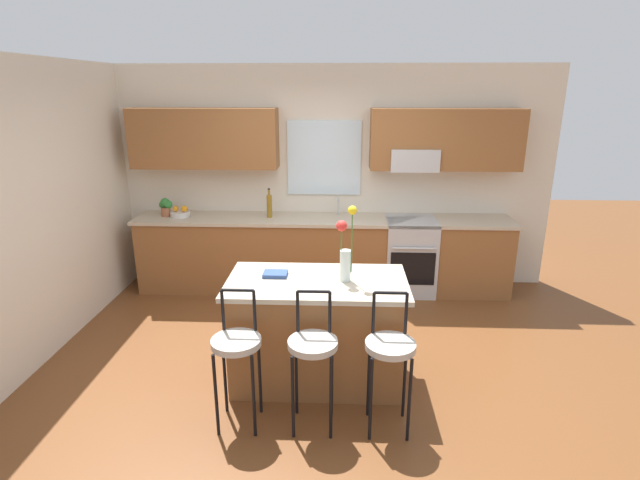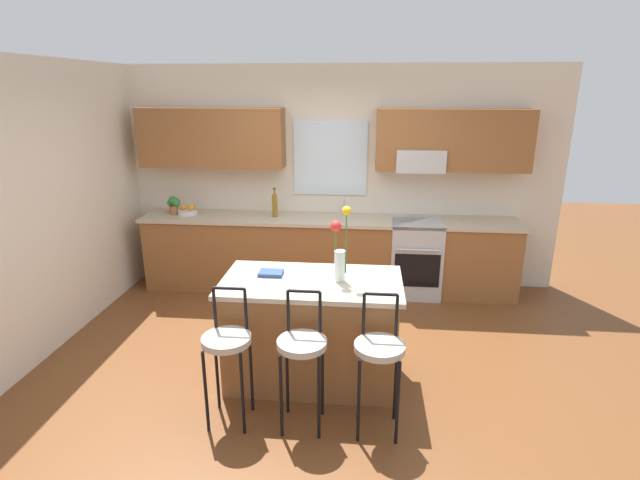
{
  "view_description": "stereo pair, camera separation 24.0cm",
  "coord_description": "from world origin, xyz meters",
  "px_view_note": "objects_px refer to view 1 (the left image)",
  "views": [
    {
      "loc": [
        0.21,
        -3.97,
        2.42
      ],
      "look_at": [
        0.01,
        0.55,
        1.0
      ],
      "focal_mm": 27.2,
      "sensor_mm": 36.0,
      "label": 1
    },
    {
      "loc": [
        0.45,
        -3.95,
        2.42
      ],
      "look_at": [
        0.01,
        0.55,
        1.0
      ],
      "focal_mm": 27.2,
      "sensor_mm": 36.0,
      "label": 2
    }
  ],
  "objects_px": {
    "bar_stool_near": "(237,348)",
    "bar_stool_far": "(390,351)",
    "kitchen_island": "(317,330)",
    "bottle_olive_oil": "(269,206)",
    "cookbook": "(275,274)",
    "fruit_bowl_oranges": "(180,213)",
    "oven_range": "(409,256)",
    "bar_stool_middle": "(313,349)",
    "potted_plant_small": "(166,206)",
    "flower_vase": "(345,251)"
  },
  "relations": [
    {
      "from": "potted_plant_small",
      "to": "flower_vase",
      "type": "bearing_deg",
      "value": -42.45
    },
    {
      "from": "bar_stool_middle",
      "to": "cookbook",
      "type": "relative_size",
      "value": 5.21
    },
    {
      "from": "kitchen_island",
      "to": "cookbook",
      "type": "distance_m",
      "value": 0.6
    },
    {
      "from": "oven_range",
      "to": "flower_vase",
      "type": "relative_size",
      "value": 1.46
    },
    {
      "from": "bar_stool_near",
      "to": "bar_stool_far",
      "type": "relative_size",
      "value": 1.0
    },
    {
      "from": "oven_range",
      "to": "bottle_olive_oil",
      "type": "distance_m",
      "value": 1.82
    },
    {
      "from": "bar_stool_middle",
      "to": "bar_stool_far",
      "type": "relative_size",
      "value": 1.0
    },
    {
      "from": "bottle_olive_oil",
      "to": "potted_plant_small",
      "type": "bearing_deg",
      "value": -179.94
    },
    {
      "from": "kitchen_island",
      "to": "bar_stool_middle",
      "type": "bearing_deg",
      "value": -90.0
    },
    {
      "from": "bar_stool_middle",
      "to": "bar_stool_far",
      "type": "bearing_deg",
      "value": 0.0
    },
    {
      "from": "bottle_olive_oil",
      "to": "potted_plant_small",
      "type": "relative_size",
      "value": 1.58
    },
    {
      "from": "cookbook",
      "to": "potted_plant_small",
      "type": "distance_m",
      "value": 2.49
    },
    {
      "from": "bar_stool_near",
      "to": "cookbook",
      "type": "height_order",
      "value": "bar_stool_near"
    },
    {
      "from": "kitchen_island",
      "to": "bar_stool_near",
      "type": "distance_m",
      "value": 0.84
    },
    {
      "from": "bar_stool_middle",
      "to": "flower_vase",
      "type": "bearing_deg",
      "value": 69.62
    },
    {
      "from": "potted_plant_small",
      "to": "oven_range",
      "type": "bearing_deg",
      "value": -0.45
    },
    {
      "from": "bar_stool_middle",
      "to": "cookbook",
      "type": "height_order",
      "value": "bar_stool_middle"
    },
    {
      "from": "kitchen_island",
      "to": "bottle_olive_oil",
      "type": "height_order",
      "value": "bottle_olive_oil"
    },
    {
      "from": "bottle_olive_oil",
      "to": "potted_plant_small",
      "type": "distance_m",
      "value": 1.27
    },
    {
      "from": "fruit_bowl_oranges",
      "to": "potted_plant_small",
      "type": "relative_size",
      "value": 1.06
    },
    {
      "from": "bar_stool_far",
      "to": "fruit_bowl_oranges",
      "type": "height_order",
      "value": "fruit_bowl_oranges"
    },
    {
      "from": "potted_plant_small",
      "to": "bottle_olive_oil",
      "type": "bearing_deg",
      "value": 0.06
    },
    {
      "from": "bar_stool_far",
      "to": "potted_plant_small",
      "type": "height_order",
      "value": "potted_plant_small"
    },
    {
      "from": "oven_range",
      "to": "kitchen_island",
      "type": "height_order",
      "value": "same"
    },
    {
      "from": "oven_range",
      "to": "kitchen_island",
      "type": "distance_m",
      "value": 2.22
    },
    {
      "from": "kitchen_island",
      "to": "flower_vase",
      "type": "xyz_separation_m",
      "value": [
        0.23,
        -0.0,
        0.71
      ]
    },
    {
      "from": "flower_vase",
      "to": "cookbook",
      "type": "height_order",
      "value": "flower_vase"
    },
    {
      "from": "bar_stool_near",
      "to": "bar_stool_far",
      "type": "distance_m",
      "value": 1.1
    },
    {
      "from": "oven_range",
      "to": "bar_stool_far",
      "type": "bearing_deg",
      "value": -100.69
    },
    {
      "from": "bar_stool_far",
      "to": "bar_stool_middle",
      "type": "bearing_deg",
      "value": 180.0
    },
    {
      "from": "bottle_olive_oil",
      "to": "oven_range",
      "type": "bearing_deg",
      "value": -0.82
    },
    {
      "from": "bar_stool_far",
      "to": "bottle_olive_oil",
      "type": "height_order",
      "value": "bottle_olive_oil"
    },
    {
      "from": "cookbook",
      "to": "potted_plant_small",
      "type": "bearing_deg",
      "value": 129.84
    },
    {
      "from": "bar_stool_far",
      "to": "cookbook",
      "type": "distance_m",
      "value": 1.18
    },
    {
      "from": "bar_stool_middle",
      "to": "potted_plant_small",
      "type": "relative_size",
      "value": 4.61
    },
    {
      "from": "bar_stool_near",
      "to": "flower_vase",
      "type": "bearing_deg",
      "value": 38.28
    },
    {
      "from": "bottle_olive_oil",
      "to": "potted_plant_small",
      "type": "height_order",
      "value": "bottle_olive_oil"
    },
    {
      "from": "bar_stool_near",
      "to": "potted_plant_small",
      "type": "distance_m",
      "value": 2.98
    },
    {
      "from": "oven_range",
      "to": "kitchen_island",
      "type": "xyz_separation_m",
      "value": [
        -1.04,
        -1.97,
        0.0
      ]
    },
    {
      "from": "bar_stool_near",
      "to": "potted_plant_small",
      "type": "relative_size",
      "value": 4.61
    },
    {
      "from": "bar_stool_far",
      "to": "fruit_bowl_oranges",
      "type": "relative_size",
      "value": 4.34
    },
    {
      "from": "bar_stool_near",
      "to": "bottle_olive_oil",
      "type": "height_order",
      "value": "bottle_olive_oil"
    },
    {
      "from": "bar_stool_near",
      "to": "potted_plant_small",
      "type": "bearing_deg",
      "value": 118.22
    },
    {
      "from": "bar_stool_near",
      "to": "cookbook",
      "type": "bearing_deg",
      "value": 74.19
    },
    {
      "from": "kitchen_island",
      "to": "flower_vase",
      "type": "relative_size",
      "value": 2.35
    },
    {
      "from": "cookbook",
      "to": "fruit_bowl_oranges",
      "type": "distance_m",
      "value": 2.38
    },
    {
      "from": "bar_stool_near",
      "to": "fruit_bowl_oranges",
      "type": "bearing_deg",
      "value": 115.16
    },
    {
      "from": "bottle_olive_oil",
      "to": "fruit_bowl_oranges",
      "type": "bearing_deg",
      "value": -180.0
    },
    {
      "from": "bar_stool_far",
      "to": "fruit_bowl_oranges",
      "type": "distance_m",
      "value": 3.51
    },
    {
      "from": "bar_stool_middle",
      "to": "cookbook",
      "type": "xyz_separation_m",
      "value": [
        -0.35,
        0.69,
        0.3
      ]
    }
  ]
}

